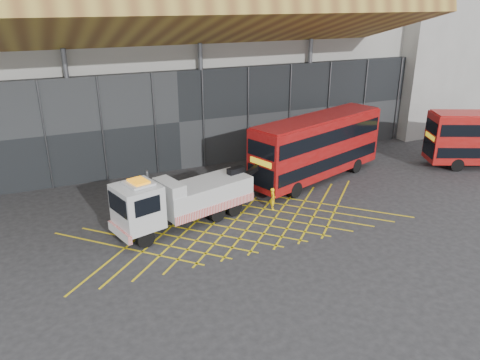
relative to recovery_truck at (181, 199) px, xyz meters
name	(u,v)px	position (x,y,z in m)	size (l,w,h in m)	color
ground_plane	(205,232)	(0.95, -1.55, -1.72)	(120.00, 120.00, 0.00)	#262528
road_markings	(241,225)	(3.35, -1.55, -1.72)	(21.56, 7.16, 0.01)	yellow
construction_building	(153,49)	(2.87, 16.85, 7.25)	(55.00, 23.97, 18.00)	gray
east_building	(432,30)	(32.95, 14.45, 8.28)	(15.00, 12.00, 20.00)	gray
recovery_truck	(181,199)	(0.00, 0.00, 0.00)	(10.66, 4.89, 3.73)	black
bus_towed	(317,145)	(11.89, 3.38, 1.05)	(12.49, 6.67, 4.99)	maroon
worker	(273,199)	(6.28, -0.20, -0.97)	(0.55, 0.36, 1.51)	yellow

